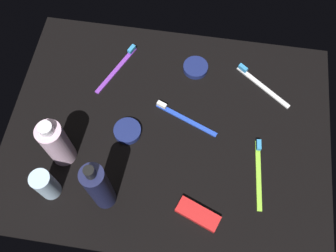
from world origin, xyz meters
TOP-DOWN VIEW (x-y plane):
  - ground_plane at (0.00, 0.00)cm, footprint 84.00×64.00cm
  - lotion_bottle at (-12.17, -19.82)cm, footprint 5.21×5.21cm
  - bodywash_bottle at (-24.87, -10.61)cm, footprint 6.02×6.02cm
  - deodorant_stick at (-25.60, -19.94)cm, footprint 4.80×4.80cm
  - toothbrush_purple at (-16.75, 17.35)cm, footprint 8.72×16.81cm
  - toothbrush_blue at (3.25, 4.25)cm, footprint 17.16×7.80cm
  - toothbrush_white at (23.03, 17.65)cm, footprint 15.15×11.72cm
  - toothbrush_lime at (23.86, -7.43)cm, footprint 2.57×18.04cm
  - snack_bar_red at (10.24, -20.48)cm, footprint 11.14×7.44cm
  - cream_tin_left at (4.79, 20.07)cm, footprint 6.98×6.98cm
  - cream_tin_right at (-10.32, -2.03)cm, footprint 7.10×7.10cm

SIDE VIEW (x-z plane):
  - ground_plane at x=0.00cm, z-range -1.20..0.00cm
  - toothbrush_purple at x=-16.75cm, z-range -0.44..1.66cm
  - toothbrush_blue at x=3.25cm, z-range -0.44..1.66cm
  - toothbrush_white at x=23.03cm, z-range -0.44..1.66cm
  - toothbrush_lime at x=23.86cm, z-range -0.44..1.66cm
  - snack_bar_red at x=10.24cm, z-range 0.00..1.50cm
  - cream_tin_left at x=4.79cm, z-range 0.00..1.57cm
  - cream_tin_right at x=-10.32cm, z-range 0.00..1.73cm
  - deodorant_stick at x=-25.60cm, z-range 0.00..10.07cm
  - bodywash_bottle at x=-24.87cm, z-range -0.76..16.55cm
  - lotion_bottle at x=-12.17cm, z-range -1.12..20.66cm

